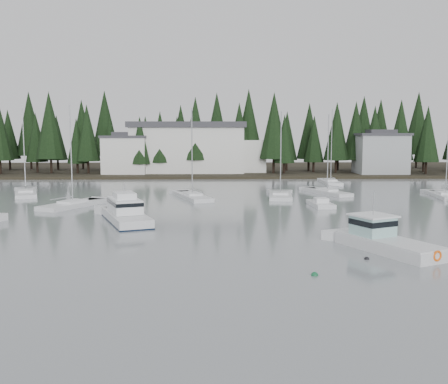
% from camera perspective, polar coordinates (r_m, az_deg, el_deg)
% --- Properties ---
extents(ground, '(260.00, 260.00, 0.00)m').
position_cam_1_polar(ground, '(28.22, -2.14, -10.87)').
color(ground, gray).
rests_on(ground, ground).
extents(far_shore_land, '(240.00, 54.00, 1.00)m').
position_cam_1_polar(far_shore_land, '(124.23, -1.52, 2.53)').
color(far_shore_land, black).
rests_on(far_shore_land, ground).
extents(conifer_treeline, '(200.00, 22.00, 20.00)m').
position_cam_1_polar(conifer_treeline, '(113.25, -1.54, 2.16)').
color(conifer_treeline, black).
rests_on(conifer_treeline, ground).
extents(house_west, '(9.54, 7.42, 8.75)m').
position_cam_1_polar(house_west, '(107.60, -11.21, 4.30)').
color(house_west, silver).
rests_on(house_west, ground).
extents(house_east_a, '(10.60, 8.48, 9.25)m').
position_cam_1_polar(house_east_a, '(110.87, 17.44, 4.31)').
color(house_east_a, '#999EA0').
rests_on(house_east_a, ground).
extents(harbor_inn, '(29.50, 11.50, 10.90)m').
position_cam_1_polar(harbor_inn, '(109.37, -3.11, 5.03)').
color(harbor_inn, silver).
rests_on(harbor_inn, ground).
extents(cabin_cruiser_center, '(6.65, 10.74, 4.42)m').
position_cam_1_polar(cabin_cruiser_center, '(50.05, -11.18, -2.59)').
color(cabin_cruiser_center, silver).
rests_on(cabin_cruiser_center, ground).
extents(lobster_boat_teal, '(6.35, 9.04, 4.77)m').
position_cam_1_polar(lobster_boat_teal, '(38.80, 17.88, -5.52)').
color(lobster_boat_teal, silver).
rests_on(lobster_boat_teal, ground).
extents(sailboat_0, '(5.63, 9.90, 12.03)m').
position_cam_1_polar(sailboat_0, '(74.39, 11.69, -0.15)').
color(sailboat_0, silver).
rests_on(sailboat_0, ground).
extents(sailboat_2, '(6.00, 11.06, 12.67)m').
position_cam_1_polar(sailboat_2, '(67.89, -3.64, -0.65)').
color(sailboat_2, silver).
rests_on(sailboat_2, ground).
extents(sailboat_3, '(2.93, 9.27, 13.68)m').
position_cam_1_polar(sailboat_3, '(90.68, 12.08, 1.01)').
color(sailboat_3, silver).
rests_on(sailboat_3, ground).
extents(sailboat_5, '(6.27, 10.84, 13.41)m').
position_cam_1_polar(sailboat_5, '(77.13, -21.69, -0.24)').
color(sailboat_5, silver).
rests_on(sailboat_5, ground).
extents(sailboat_7, '(4.20, 9.34, 11.47)m').
position_cam_1_polar(sailboat_7, '(75.23, 23.97, -0.50)').
color(sailboat_7, silver).
rests_on(sailboat_7, ground).
extents(sailboat_8, '(3.92, 8.90, 12.26)m').
position_cam_1_polar(sailboat_8, '(68.92, 6.44, -0.57)').
color(sailboat_8, silver).
rests_on(sailboat_8, ground).
extents(sailboat_10, '(6.70, 9.68, 12.71)m').
position_cam_1_polar(sailboat_10, '(62.25, -16.89, -1.55)').
color(sailboat_10, silver).
rests_on(sailboat_10, ground).
extents(runabout_1, '(2.51, 5.20, 1.42)m').
position_cam_1_polar(runabout_1, '(60.87, 11.03, -1.50)').
color(runabout_1, silver).
rests_on(runabout_1, ground).
extents(mooring_buoy_green, '(0.44, 0.44, 0.44)m').
position_cam_1_polar(mooring_buoy_green, '(31.03, 10.32, -9.37)').
color(mooring_buoy_green, '#145933').
rests_on(mooring_buoy_green, ground).
extents(mooring_buoy_dark, '(0.36, 0.36, 0.36)m').
position_cam_1_polar(mooring_buoy_dark, '(35.76, 15.99, -7.40)').
color(mooring_buoy_dark, black).
rests_on(mooring_buoy_dark, ground).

